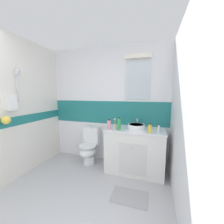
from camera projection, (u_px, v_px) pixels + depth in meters
ground_plane at (81, 198)px, 2.01m from camera, size 3.20×3.48×0.04m
wall_back_tiled at (108, 105)px, 3.01m from camera, size 3.20×0.20×2.50m
wall_left_shower_alcove at (6, 110)px, 2.23m from camera, size 0.25×3.48×2.50m
wall_right_plain at (190, 118)px, 1.44m from camera, size 0.10×3.48×2.50m
vanity_cabinet at (135, 150)px, 2.63m from camera, size 1.10×0.58×0.85m
sink_basin at (136, 126)px, 2.58m from camera, size 0.33×0.37×0.17m
toilet at (89, 147)px, 2.96m from camera, size 0.37×0.50×0.78m
toothbrush_cup at (115, 126)px, 2.51m from camera, size 0.06×0.06×0.21m
soap_dispenser at (150, 129)px, 2.31m from camera, size 0.06×0.06×0.18m
shampoo_bottle_tall at (119, 124)px, 2.49m from camera, size 0.06×0.06×0.24m
toothpaste_tube_upright at (159, 129)px, 2.29m from camera, size 0.03×0.03×0.15m
mouthwash_bottle at (109, 124)px, 2.53m from camera, size 0.07×0.07×0.19m
bath_mat at (129, 197)px, 1.99m from camera, size 0.53×0.36×0.01m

